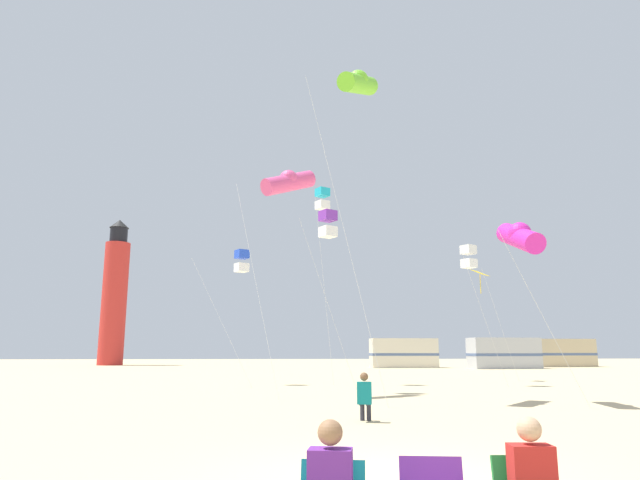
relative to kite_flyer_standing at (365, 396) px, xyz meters
The scene contains 14 objects.
ground 6.11m from the kite_flyer_standing, 96.56° to the right, with size 200.00×200.00×0.00m, color #D3BC8C.
kite_flyer_standing is the anchor object (origin of this frame).
kite_box_cyan 17.26m from the kite_flyer_standing, 89.13° to the left, with size 0.94×0.93×10.13m.
kite_tube_lime 12.08m from the kite_flyer_standing, 81.76° to the left, with size 2.95×3.24×12.14m.
kite_diamond_gold 20.63m from the kite_flyer_standing, 61.13° to the left, with size 2.32×2.32×6.28m.
kite_tube_magenta 8.61m from the kite_flyer_standing, 33.54° to the left, with size 2.49×2.51×6.12m.
kite_box_blue 16.46m from the kite_flyer_standing, 104.77° to the left, with size 3.23×2.86×6.78m.
kite_tube_rainbow 11.27m from the kite_flyer_standing, 102.15° to the left, with size 3.33×3.17×9.08m.
kite_box_white 16.20m from the kite_flyer_standing, 60.56° to the left, with size 2.11×1.72×6.86m.
kite_box_violet 11.20m from the kite_flyer_standing, 90.05° to the left, with size 2.31×1.68×7.52m.
lighthouse_distant 56.82m from the kite_flyer_standing, 111.51° to the left, with size 2.80×2.80×16.80m.
rv_van_cream 42.42m from the kite_flyer_standing, 75.86° to the left, with size 6.46×2.38×2.80m.
rv_van_silver 42.08m from the kite_flyer_standing, 63.18° to the left, with size 6.59×2.79×2.80m.
rv_van_tan 50.78m from the kite_flyer_standing, 57.51° to the left, with size 6.53×2.60×2.80m.
Camera 1 is at (-1.49, -7.84, 1.70)m, focal length 31.53 mm.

